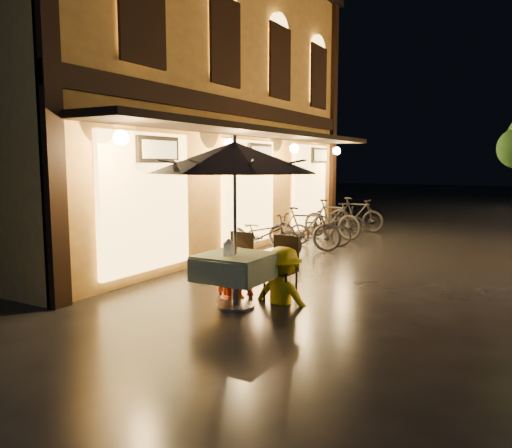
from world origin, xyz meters
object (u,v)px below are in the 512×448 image
Objects in this scene: table_lantern at (229,246)px; person_yellow at (283,248)px; cafe_table at (235,267)px; person_orange at (235,247)px; bicycle_0 at (262,235)px; patio_umbrella at (235,158)px.

person_yellow is (0.47, 0.76, -0.10)m from table_lantern.
cafe_table is at bearing 53.52° from person_yellow.
table_lantern is at bearing 132.94° from person_orange.
cafe_table is 0.63× the size of person_orange.
person_orange reaches higher than table_lantern.
patio_umbrella is at bearing -162.44° from bicycle_0.
bicycle_0 is at bearing -51.11° from person_orange.
patio_umbrella is 1.50m from person_orange.
patio_umbrella reaches higher than person_yellow.
bicycle_0 is at bearing -53.77° from person_yellow.
bicycle_0 is (-1.57, 3.59, -0.09)m from cafe_table.
person_yellow is at bearing -158.38° from person_orange.
bicycle_0 is at bearing 113.65° from cafe_table.
patio_umbrella reaches higher than cafe_table.
table_lantern is 0.78m from person_orange.
cafe_table is 0.52× the size of bicycle_0.
table_lantern is 4.09m from bicycle_0.
patio_umbrella is 1.53m from person_yellow.
person_orange is 0.83× the size of bicycle_0.
person_orange is at bearing 6.64° from person_yellow.
cafe_table is 0.37m from table_lantern.
person_yellow is at bearing 51.54° from patio_umbrella.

